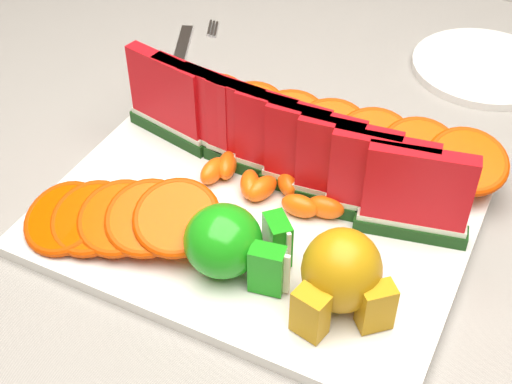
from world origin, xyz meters
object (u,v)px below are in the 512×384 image
Objects in this scene: apple_cluster at (231,243)px; side_plate at (484,67)px; fork at (183,57)px; pear_cluster at (342,275)px; platter at (257,216)px.

apple_cluster is 0.47m from side_plate.
side_plate reaches higher than fork.
fork is at bearing 138.04° from pear_cluster.
platter is at bearing 147.24° from pear_cluster.
apple_cluster reaches higher than platter.
pear_cluster reaches higher than fork.
apple_cluster is (0.01, -0.08, 0.04)m from platter.
pear_cluster is (0.10, 0.00, 0.01)m from apple_cluster.
apple_cluster is 0.38m from fork.
side_plate is at bearing 74.58° from apple_cluster.
platter reaches higher than fork.
platter reaches higher than side_plate.
fork is (-0.36, -0.14, -0.00)m from side_plate.
pear_cluster is 0.45m from fork.
pear_cluster is 0.45m from side_plate.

